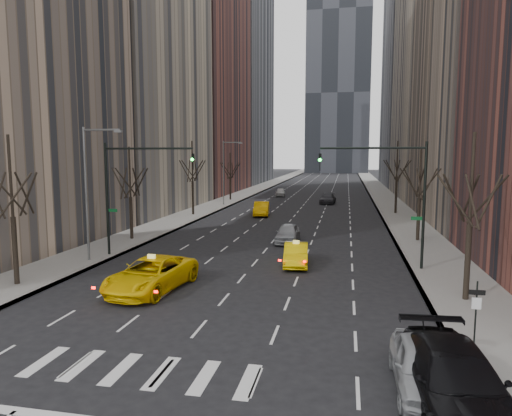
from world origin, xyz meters
The scene contains 28 objects.
ground centered at (0.00, 0.00, 0.00)m, with size 400.00×400.00×0.00m, color black.
sidewalk_left centered at (-12.25, 70.00, 0.07)m, with size 4.50×320.00×0.15m, color slate.
sidewalk_right centered at (12.25, 70.00, 0.07)m, with size 4.50×320.00×0.15m, color slate.
bld_left_far centered at (-21.50, 66.00, 22.00)m, with size 14.00×28.00×44.00m, color brown.
bld_left_deep centered at (-21.50, 96.00, 30.00)m, with size 14.00×30.00×60.00m, color slate.
bld_right_far centered at (21.50, 64.00, 25.00)m, with size 14.00×28.00×50.00m, color tan.
bld_right_deep centered at (21.50, 95.00, 29.00)m, with size 14.00×30.00×58.00m, color slate.
tower_far centered at (2.00, 170.00, 60.00)m, with size 24.00×24.00×120.00m, color black.
tree_lw_a centered at (-12.00, 4.00, 3.88)m, with size 3.36×3.50×8.28m.
tree_lw_b centered at (-12.00, 18.00, 3.72)m, with size 3.36×3.50×7.82m.
tree_lw_c centered at (-12.00, 34.00, 4.04)m, with size 3.36×3.50×8.74m.
tree_lw_d centered at (-12.00, 52.00, 3.56)m, with size 3.36×3.50×7.36m.
tree_rw_a centered at (12.00, 6.00, 3.88)m, with size 3.36×3.50×8.28m.
tree_rw_b centered at (12.00, 22.00, 3.72)m, with size 3.36×3.50×7.82m.
tree_rw_c centered at (12.00, 40.00, 4.04)m, with size 3.36×3.50×8.74m.
traffic_mast_left centered at (-9.11, 12.00, 5.49)m, with size 6.69×0.39×8.00m.
traffic_mast_right centered at (9.11, 12.00, 5.49)m, with size 6.69×0.39×8.00m.
streetlight_near centered at (-10.84, 10.00, 5.62)m, with size 2.83×0.22×9.00m.
streetlight_far centered at (-10.84, 45.00, 5.62)m, with size 2.83×0.22×9.00m.
sign_post centered at (10.60, -1.01, 1.79)m, with size 0.55×0.06×2.80m.
taxi_suv centered at (-4.27, 4.75, 0.89)m, with size 2.94×6.38×1.77m, color yellow.
taxi_sedan centered at (2.82, 11.90, 0.73)m, with size 1.55×4.44×1.46m, color yellow.
silver_sedan_ahead centered at (1.28, 19.57, 0.78)m, with size 1.85×4.59×1.56m, color gray.
parked_suv_black centered at (9.20, -4.50, 0.91)m, with size 2.55×6.28×1.82m, color black.
parked_sedan_silver centered at (8.50, -3.44, 0.79)m, with size 1.86×4.62×1.57m, color #94979B.
far_taxi centered at (-3.91, 35.49, 0.83)m, with size 1.75×5.02×1.65m, color #FAAF05.
far_suv_grey centered at (3.36, 50.48, 0.74)m, with size 2.08×5.11×1.48m, color #2A2A2E.
far_car_white centered at (-5.21, 60.55, 0.70)m, with size 1.65×4.09×1.39m, color silver.
Camera 1 is at (5.99, -17.79, 7.41)m, focal length 32.00 mm.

